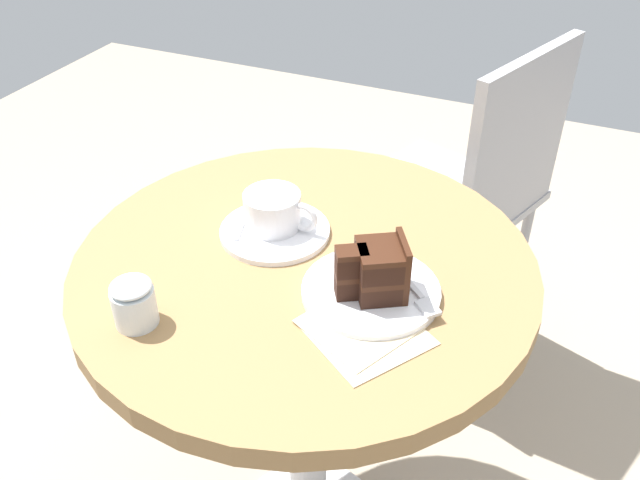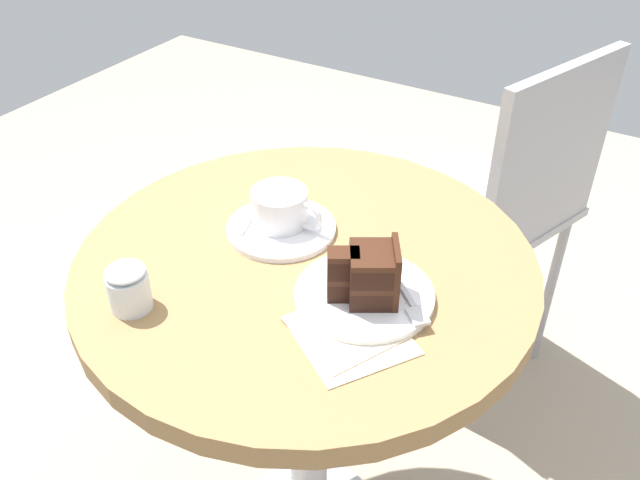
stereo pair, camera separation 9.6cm
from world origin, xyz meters
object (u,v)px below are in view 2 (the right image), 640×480
saucer (281,228)px  napkin (349,332)px  cake_plate (364,295)px  cafe_chair (501,199)px  fork (407,299)px  sugar_pot (128,287)px  coffee_cup (281,207)px  teaspoon (254,213)px  cake_slice (369,275)px

saucer → napkin: size_ratio=0.90×
cake_plate → cafe_chair: 0.67m
cake_plate → cafe_chair: cafe_chair is taller
fork → sugar_pot: size_ratio=1.63×
saucer → sugar_pot: 0.26m
coffee_cup → sugar_pot: (-0.07, -0.26, -0.00)m
napkin → cafe_chair: 0.74m
teaspoon → cafe_chair: 0.64m
fork → cafe_chair: bearing=137.4°
teaspoon → saucer: bearing=-112.4°
cafe_chair → teaspoon: bearing=-4.1°
cake_slice → fork: cake_slice is taller
napkin → sugar_pot: 0.30m
saucer → sugar_pot: bearing=-106.6°
saucer → cake_plate: cake_plate is taller
sugar_pot → cafe_chair: bearing=71.8°
cafe_chair → sugar_pot: bearing=1.6°
fork → sugar_pot: 0.37m
cake_slice → sugar_pot: 0.32m
cake_slice → sugar_pot: size_ratio=1.52×
saucer → coffee_cup: (-0.00, 0.01, 0.03)m
coffee_cup → teaspoon: (-0.05, -0.00, -0.03)m
cake_slice → cafe_chair: cafe_chair is taller
fork → napkin: 0.09m
cake_slice → napkin: size_ratio=0.55×
teaspoon → cake_plate: teaspoon is taller
saucer → napkin: bearing=-36.3°
coffee_cup → cafe_chair: 0.63m
saucer → fork: bearing=-14.9°
coffee_cup → sugar_pot: bearing=-105.1°
saucer → teaspoon: (-0.06, 0.01, 0.01)m
cafe_chair → sugar_pot: 0.89m
teaspoon → cafe_chair: size_ratio=0.11×
teaspoon → fork: fork is taller
saucer → fork: (0.24, -0.06, 0.01)m
napkin → teaspoon: bearing=149.1°
teaspoon → cafe_chair: cafe_chair is taller
saucer → cake_slice: cake_slice is taller
saucer → sugar_pot: size_ratio=2.48×
cake_plate → saucer: bearing=157.5°
teaspoon → cake_slice: (0.25, -0.09, 0.04)m
cake_plate → sugar_pot: (-0.26, -0.17, 0.03)m
saucer → sugar_pot: (-0.07, -0.25, 0.03)m
teaspoon → cake_slice: bearing=-126.1°
teaspoon → cake_plate: bearing=-125.5°
teaspoon → cake_slice: 0.27m
fork → teaspoon: bearing=-150.4°
coffee_cup → sugar_pot: 0.27m
coffee_cup → cafe_chair: cafe_chair is taller
teaspoon → cake_plate: 0.25m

